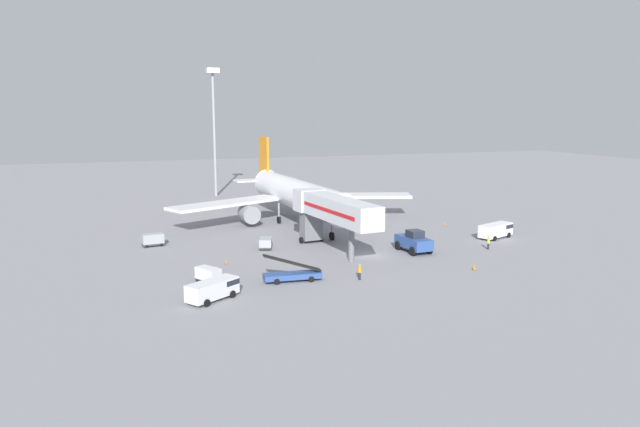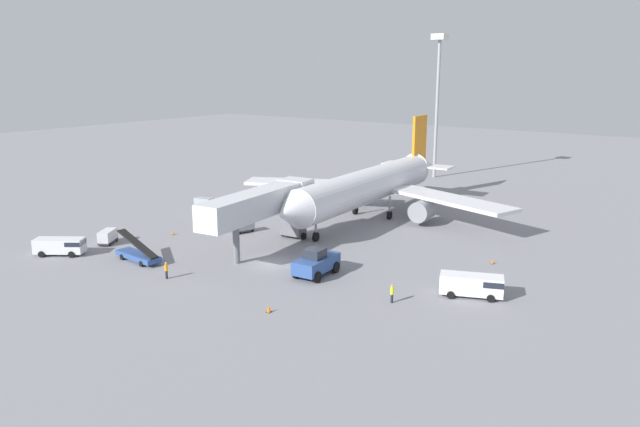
# 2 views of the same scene
# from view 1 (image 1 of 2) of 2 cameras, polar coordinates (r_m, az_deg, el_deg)

# --- Properties ---
(ground_plane) EXTENTS (300.00, 300.00, 0.00)m
(ground_plane) POSITION_cam_1_polar(r_m,az_deg,el_deg) (71.35, 4.76, -4.04)
(ground_plane) COLOR gray
(airplane_at_gate) EXTENTS (39.68, 41.10, 12.58)m
(airplane_at_gate) POSITION_cam_1_polar(r_m,az_deg,el_deg) (91.08, -2.35, 1.82)
(airplane_at_gate) COLOR silver
(airplane_at_gate) RESTS_ON ground
(jet_bridge) EXTENTS (5.10, 18.00, 6.97)m
(jet_bridge) POSITION_cam_1_polar(r_m,az_deg,el_deg) (72.08, 1.05, 0.34)
(jet_bridge) COLOR silver
(jet_bridge) RESTS_ON ground
(pushback_tug) EXTENTS (2.96, 5.40, 2.75)m
(pushback_tug) POSITION_cam_1_polar(r_m,az_deg,el_deg) (73.48, 8.99, -2.69)
(pushback_tug) COLOR #2D4C8E
(pushback_tug) RESTS_ON ground
(belt_loader_truck) EXTENTS (5.99, 2.16, 2.93)m
(belt_loader_truck) POSITION_cam_1_polar(r_m,az_deg,el_deg) (60.49, -2.66, -5.82)
(belt_loader_truck) COLOR #2D4C8E
(belt_loader_truck) RESTS_ON ground
(service_van_outer_left) EXTENTS (5.30, 4.42, 1.83)m
(service_van_outer_left) POSITION_cam_1_polar(r_m,az_deg,el_deg) (55.39, -10.15, -7.10)
(service_van_outer_left) COLOR silver
(service_van_outer_left) RESTS_ON ground
(service_van_rear_right) EXTENTS (5.78, 3.79, 1.96)m
(service_van_rear_right) POSITION_cam_1_polar(r_m,az_deg,el_deg) (84.08, 16.56, -1.50)
(service_van_rear_right) COLOR white
(service_van_rear_right) RESTS_ON ground
(baggage_cart_outer_right) EXTENTS (2.18, 2.83, 1.34)m
(baggage_cart_outer_right) POSITION_cam_1_polar(r_m,az_deg,el_deg) (74.67, -5.23, -2.82)
(baggage_cart_outer_right) COLOR #38383D
(baggage_cart_outer_right) RESTS_ON ground
(baggage_cart_near_left) EXTENTS (2.81, 1.67, 1.60)m
(baggage_cart_near_left) POSITION_cam_1_polar(r_m,az_deg,el_deg) (78.68, -15.75, -2.41)
(baggage_cart_near_left) COLOR #38383D
(baggage_cart_near_left) RESTS_ON ground
(baggage_cart_mid_right) EXTENTS (2.47, 2.99, 1.59)m
(baggage_cart_mid_right) POSITION_cam_1_polar(r_m,az_deg,el_deg) (60.78, -10.67, -5.78)
(baggage_cart_mid_right) COLOR #38383D
(baggage_cart_mid_right) RESTS_ON ground
(ground_crew_worker_foreground) EXTENTS (0.42, 0.42, 1.64)m
(ground_crew_worker_foreground) POSITION_cam_1_polar(r_m,az_deg,el_deg) (76.90, 15.86, -2.71)
(ground_crew_worker_foreground) COLOR #1E2333
(ground_crew_worker_foreground) RESTS_ON ground
(ground_crew_worker_midground) EXTENTS (0.40, 0.40, 1.65)m
(ground_crew_worker_midground) POSITION_cam_1_polar(r_m,az_deg,el_deg) (60.93, 3.83, -5.59)
(ground_crew_worker_midground) COLOR #1E2333
(ground_crew_worker_midground) RESTS_ON ground
(safety_cone_alpha) EXTENTS (0.31, 0.31, 0.48)m
(safety_cone_alpha) POSITION_cam_1_polar(r_m,az_deg,el_deg) (68.06, -9.00, -4.60)
(safety_cone_alpha) COLOR black
(safety_cone_alpha) RESTS_ON ground
(safety_cone_bravo) EXTENTS (0.33, 0.33, 0.51)m
(safety_cone_bravo) POSITION_cam_1_polar(r_m,az_deg,el_deg) (91.35, 11.91, -0.99)
(safety_cone_bravo) COLOR black
(safety_cone_bravo) RESTS_ON ground
(safety_cone_charlie) EXTENTS (0.41, 0.41, 0.62)m
(safety_cone_charlie) POSITION_cam_1_polar(r_m,az_deg,el_deg) (66.83, 14.60, -5.01)
(safety_cone_charlie) COLOR black
(safety_cone_charlie) RESTS_ON ground
(apron_light_mast) EXTENTS (2.40, 2.40, 25.35)m
(apron_light_mast) POSITION_cam_1_polar(r_m,az_deg,el_deg) (121.40, -10.17, 9.94)
(apron_light_mast) COLOR #93969B
(apron_light_mast) RESTS_ON ground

